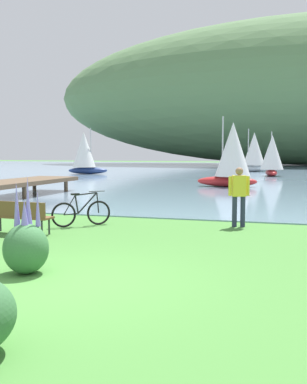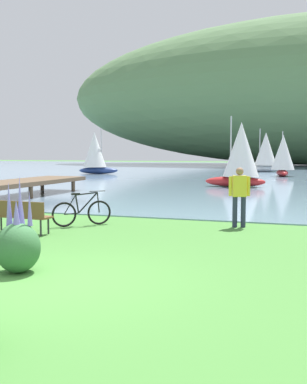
% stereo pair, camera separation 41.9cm
% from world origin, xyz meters
% --- Properties ---
extents(ground_plane, '(200.00, 200.00, 0.00)m').
position_xyz_m(ground_plane, '(0.00, 0.00, 0.00)').
color(ground_plane, '#478438').
extents(bay_water, '(180.00, 80.00, 0.04)m').
position_xyz_m(bay_water, '(0.00, 47.44, 0.02)').
color(bay_water, '#7A99B2').
rests_on(bay_water, ground).
extents(park_bench_near_camera, '(1.82, 0.57, 0.88)m').
position_xyz_m(park_bench_near_camera, '(-3.29, 3.69, 0.52)').
color(park_bench_near_camera, brown).
rests_on(park_bench_near_camera, ground).
extents(bicycle_beside_path, '(1.33, 1.25, 1.01)m').
position_xyz_m(bicycle_beside_path, '(-2.29, 5.38, 0.40)').
color(bicycle_beside_path, black).
rests_on(bicycle_beside_path, ground).
extents(person_at_shoreline, '(0.58, 0.33, 1.71)m').
position_xyz_m(person_at_shoreline, '(2.08, 6.58, 0.98)').
color(person_at_shoreline, '#282D47').
rests_on(person_at_shoreline, ground).
extents(echium_bush_beside_closest, '(0.80, 0.80, 1.74)m').
position_xyz_m(echium_bush_beside_closest, '(-0.95, 0.34, 0.50)').
color(echium_bush_beside_closest, '#386B3D').
rests_on(echium_bush_beside_closest, ground).
extents(sailboat_nearest_to_shore, '(2.29, 3.47, 3.94)m').
position_xyz_m(sailboat_nearest_to_shore, '(1.86, 34.91, 1.90)').
color(sailboat_nearest_to_shore, '#B22323').
rests_on(sailboat_nearest_to_shore, bay_water).
extents(sailboat_mid_bay, '(4.01, 3.14, 4.62)m').
position_xyz_m(sailboat_mid_bay, '(-0.43, 44.11, 2.22)').
color(sailboat_mid_bay, white).
rests_on(sailboat_mid_bay, bay_water).
extents(sailboat_toward_hillside, '(3.65, 2.19, 4.28)m').
position_xyz_m(sailboat_toward_hillside, '(0.04, 21.47, 2.05)').
color(sailboat_toward_hillside, '#B22323').
rests_on(sailboat_toward_hillside, bay_water).
extents(sailboat_far_off, '(3.92, 2.77, 4.43)m').
position_xyz_m(sailboat_far_off, '(-15.64, 33.89, 2.12)').
color(sailboat_far_off, navy).
rests_on(sailboat_far_off, bay_water).
extents(pier_dock, '(2.40, 10.00, 0.80)m').
position_xyz_m(pier_dock, '(-9.00, 11.44, 0.69)').
color(pier_dock, brown).
rests_on(pier_dock, ground).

